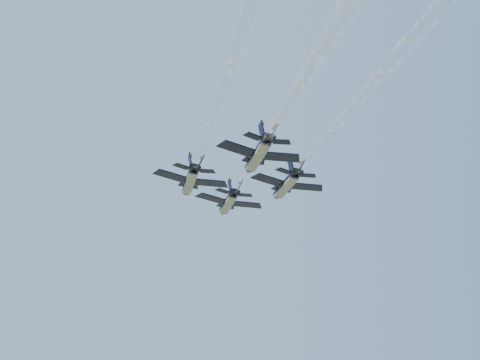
{
  "coord_description": "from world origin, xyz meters",
  "views": [
    {
      "loc": [
        -1.92,
        -104.66,
        67.67
      ],
      "look_at": [
        3.21,
        1.69,
        103.91
      ],
      "focal_mm": 45.0,
      "sensor_mm": 36.0,
      "label": 1
    }
  ],
  "objects_px": {
    "jet_lead": "(228,203)",
    "jet_right": "(286,185)",
    "jet_left": "(190,181)",
    "jet_slot": "(258,155)"
  },
  "relations": [
    {
      "from": "jet_lead",
      "to": "jet_right",
      "type": "bearing_deg",
      "value": -57.01
    },
    {
      "from": "jet_left",
      "to": "jet_right",
      "type": "distance_m",
      "value": 17.83
    },
    {
      "from": "jet_lead",
      "to": "jet_slot",
      "type": "height_order",
      "value": "same"
    },
    {
      "from": "jet_lead",
      "to": "jet_right",
      "type": "height_order",
      "value": "same"
    },
    {
      "from": "jet_left",
      "to": "jet_slot",
      "type": "distance_m",
      "value": 17.84
    },
    {
      "from": "jet_lead",
      "to": "jet_left",
      "type": "xyz_separation_m",
      "value": [
        -7.35,
        -13.52,
        0.0
      ]
    },
    {
      "from": "jet_left",
      "to": "jet_slot",
      "type": "relative_size",
      "value": 1.0
    },
    {
      "from": "jet_right",
      "to": "jet_left",
      "type": "bearing_deg",
      "value": 176.82
    },
    {
      "from": "jet_slot",
      "to": "jet_lead",
      "type": "bearing_deg",
      "value": 90.57
    },
    {
      "from": "jet_slot",
      "to": "jet_left",
      "type": "bearing_deg",
      "value": 121.75
    }
  ]
}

